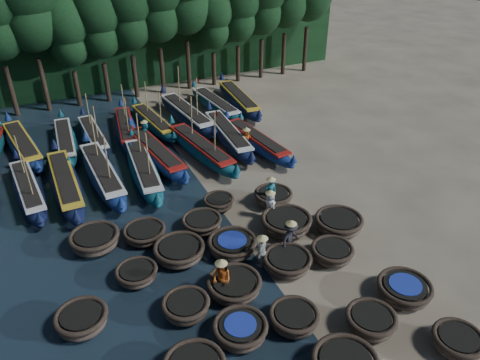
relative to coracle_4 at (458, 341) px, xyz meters
name	(u,v)px	position (x,y,z in m)	size (l,w,h in m)	color
ground	(236,230)	(-4.35, 9.88, -0.40)	(120.00, 120.00, 0.00)	gray
foliage_wall	(119,26)	(-4.35, 33.38, 4.60)	(40.00, 3.00, 10.00)	black
coracle_4	(458,341)	(0.00, 0.00, 0.00)	(2.24, 2.24, 0.71)	brown
coracle_6	(240,330)	(-6.95, 3.77, 0.03)	(2.33, 2.33, 0.76)	brown
coracle_7	(294,318)	(-4.85, 3.43, 0.02)	(2.13, 2.13, 0.75)	brown
coracle_8	(371,321)	(-2.30, 2.06, 0.05)	(2.03, 2.03, 0.79)	brown
coracle_9	(404,289)	(0.04, 2.84, 0.02)	(2.56, 2.56, 0.74)	brown
coracle_10	(82,320)	(-12.22, 6.74, 0.04)	(2.36, 2.36, 0.78)	brown
coracle_11	(186,307)	(-8.40, 5.71, 0.03)	(2.05, 2.05, 0.76)	brown
coracle_12	(234,286)	(-6.21, 5.98, 0.03)	(2.85, 2.85, 0.76)	brown
coracle_13	(287,262)	(-3.46, 6.35, 0.01)	(2.44, 2.44, 0.73)	brown
coracle_14	(332,252)	(-1.31, 6.04, 0.03)	(1.97, 1.97, 0.75)	brown
coracle_15	(137,274)	(-9.68, 8.46, -0.04)	(2.01, 2.01, 0.64)	brown
coracle_16	(179,251)	(-7.56, 9.01, 0.04)	(2.89, 2.89, 0.79)	brown
coracle_17	(232,245)	(-5.20, 8.43, 0.03)	(2.83, 2.83, 0.75)	brown
coracle_18	(286,223)	(-2.10, 8.82, 0.07)	(2.96, 2.96, 0.83)	brown
coracle_19	(339,223)	(0.25, 7.74, 0.05)	(2.89, 2.89, 0.80)	brown
coracle_20	(95,240)	(-10.91, 11.42, 0.07)	(2.51, 2.51, 0.84)	brown
coracle_21	(145,233)	(-8.63, 11.06, -0.02)	(2.34, 2.34, 0.68)	brown
coracle_22	(202,223)	(-5.85, 10.64, 0.00)	(2.30, 2.30, 0.71)	brown
coracle_23	(219,202)	(-4.38, 12.01, -0.02)	(1.66, 1.66, 0.66)	brown
coracle_24	(273,197)	(-1.56, 11.17, 0.03)	(2.14, 2.14, 0.76)	brown
long_boat_1	(28,190)	(-13.42, 17.32, 0.12)	(2.10, 7.80, 3.33)	#0F1037
long_boat_2	(66,184)	(-11.49, 17.04, 0.18)	(1.65, 8.71, 1.53)	#0F1037
long_boat_3	(102,174)	(-9.42, 17.24, 0.19)	(1.95, 8.84, 3.76)	navy
long_boat_4	(144,169)	(-7.13, 16.77, 0.17)	(2.13, 8.52, 3.63)	#0E4550
long_boat_5	(156,153)	(-5.93, 18.41, 0.18)	(2.66, 8.61, 1.53)	navy
long_boat_6	(201,149)	(-3.17, 17.78, 0.18)	(2.79, 8.55, 3.67)	#0E4550
long_boat_7	(228,135)	(-0.82, 18.90, 0.18)	(2.04, 8.65, 1.53)	#0F1037
long_boat_8	(257,142)	(0.52, 17.27, 0.14)	(2.39, 8.07, 1.43)	navy
long_boat_10	(23,145)	(-13.37, 23.10, 0.16)	(2.80, 8.37, 1.49)	navy
long_boat_11	(66,141)	(-10.79, 22.62, 0.12)	(1.78, 7.81, 1.38)	#0E4550
long_boat_12	(94,136)	(-8.99, 22.71, 0.09)	(1.54, 7.39, 3.14)	#0F1037
long_boat_13	(126,129)	(-6.75, 22.89, 0.12)	(2.40, 7.73, 3.32)	navy
long_boat_14	(153,122)	(-4.75, 23.24, 0.10)	(2.20, 7.40, 3.17)	#0E4550
long_boat_15	(187,114)	(-2.20, 23.30, 0.20)	(2.48, 8.96, 3.82)	#0F1037
long_boat_16	(216,105)	(0.49, 24.26, 0.13)	(2.15, 8.00, 1.41)	#0E4550
long_boat_17	(239,100)	(2.48, 24.33, 0.18)	(2.17, 8.75, 1.54)	#0F1037
fisherman_0	(270,204)	(-2.36, 10.06, 0.47)	(0.62, 0.86, 1.82)	silver
fisherman_1	(271,191)	(-1.83, 11.01, 0.56)	(0.69, 0.52, 1.95)	#185B66
fisherman_2	(222,278)	(-6.71, 6.09, 0.54)	(0.91, 1.04, 2.01)	#BA5318
fisherman_3	(290,238)	(-2.81, 7.25, 0.51)	(1.31, 1.10, 1.96)	black
fisherman_4	(262,250)	(-4.37, 7.05, 0.46)	(0.95, 0.92, 1.79)	silver
fisherman_5	(145,132)	(-5.87, 21.00, 0.47)	(0.72, 1.61, 1.88)	#185B66
fisherman_6	(246,138)	(-0.14, 17.47, 0.42)	(0.87, 0.79, 1.69)	#BA5318
tree_5	(66,29)	(-8.85, 29.88, 5.57)	(3.68, 3.68, 8.68)	black
tree_6	(96,16)	(-6.55, 29.88, 6.24)	(4.09, 4.09, 9.65)	black
tree_7	(126,4)	(-4.25, 29.88, 6.92)	(4.51, 4.51, 10.63)	black
tree_10	(212,14)	(2.65, 29.88, 5.57)	(3.68, 3.68, 8.68)	black
tree_11	(238,3)	(4.95, 29.88, 6.24)	(4.09, 4.09, 9.65)	black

